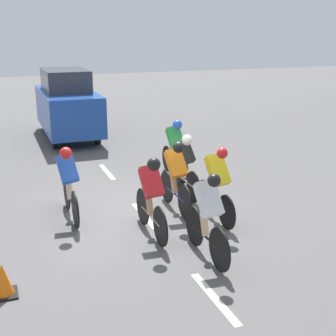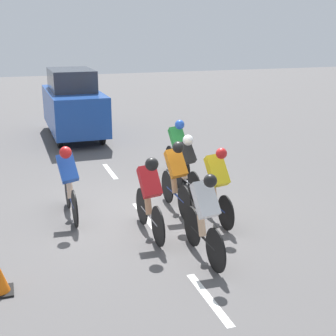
# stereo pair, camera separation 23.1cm
# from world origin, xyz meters

# --- Properties ---
(ground_plane) EXTENTS (60.00, 60.00, 0.00)m
(ground_plane) POSITION_xyz_m (0.00, 0.00, 0.00)
(ground_plane) COLOR #565454
(lane_stripe_near) EXTENTS (0.12, 1.40, 0.01)m
(lane_stripe_near) POSITION_xyz_m (0.00, 3.36, 0.00)
(lane_stripe_near) COLOR white
(lane_stripe_near) RESTS_ON ground
(lane_stripe_mid) EXTENTS (0.12, 1.40, 0.01)m
(lane_stripe_mid) POSITION_xyz_m (0.00, 0.16, 0.00)
(lane_stripe_mid) COLOR white
(lane_stripe_mid) RESTS_ON ground
(lane_stripe_far) EXTENTS (0.12, 1.40, 0.01)m
(lane_stripe_far) POSITION_xyz_m (0.00, -3.04, 0.00)
(lane_stripe_far) COLOR white
(lane_stripe_far) RESTS_ON ground
(cyclist_red) EXTENTS (0.36, 1.71, 1.54)m
(cyclist_red) POSITION_xyz_m (0.17, 1.11, 0.81)
(cyclist_red) COLOR black
(cyclist_red) RESTS_ON ground
(cyclist_white) EXTENTS (0.37, 1.67, 1.53)m
(cyclist_white) POSITION_xyz_m (-0.39, 2.25, 0.79)
(cyclist_white) COLOR black
(cyclist_white) RESTS_ON ground
(cyclist_blue) EXTENTS (0.40, 1.75, 1.53)m
(cyclist_blue) POSITION_xyz_m (1.41, -0.20, 0.80)
(cyclist_blue) COLOR black
(cyclist_blue) RESTS_ON ground
(cyclist_green) EXTENTS (0.37, 1.73, 1.53)m
(cyclist_green) POSITION_xyz_m (-1.49, -1.95, 0.80)
(cyclist_green) COLOR black
(cyclist_green) RESTS_ON ground
(cyclist_black) EXTENTS (0.40, 1.74, 1.45)m
(cyclist_black) POSITION_xyz_m (-1.21, -0.66, 0.76)
(cyclist_black) COLOR black
(cyclist_black) RESTS_ON ground
(cyclist_orange) EXTENTS (0.39, 1.73, 1.54)m
(cyclist_orange) POSITION_xyz_m (-0.67, 0.18, 0.81)
(cyclist_orange) COLOR black
(cyclist_orange) RESTS_ON ground
(cyclist_yellow) EXTENTS (0.37, 1.62, 1.54)m
(cyclist_yellow) POSITION_xyz_m (-1.23, 0.90, 0.80)
(cyclist_yellow) COLOR black
(cyclist_yellow) RESTS_ON ground
(support_car) EXTENTS (1.70, 4.21, 2.30)m
(support_car) POSITION_xyz_m (0.26, -7.49, 1.14)
(support_car) COLOR black
(support_car) RESTS_ON ground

